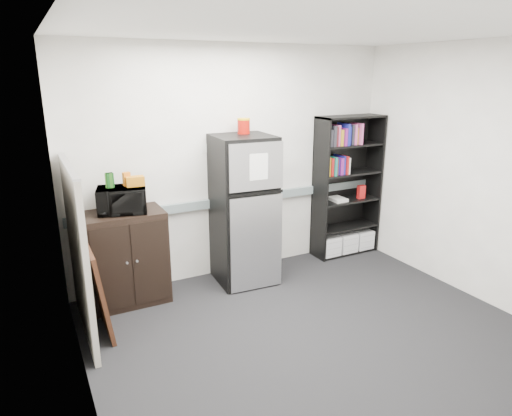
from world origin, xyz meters
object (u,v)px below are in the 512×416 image
(cubicle_partition, at_px, (78,252))
(microwave, at_px, (122,200))
(cabinet, at_px, (127,257))
(refrigerator, at_px, (243,210))
(bookshelf, at_px, (347,188))

(cubicle_partition, distance_m, microwave, 0.72)
(cabinet, xyz_separation_m, microwave, (0.00, -0.02, 0.63))
(refrigerator, bearing_deg, cubicle_partition, -165.85)
(bookshelf, bearing_deg, microwave, -178.43)
(cabinet, distance_m, refrigerator, 1.38)
(bookshelf, xyz_separation_m, microwave, (-2.93, -0.08, 0.22))
(cabinet, relative_size, refrigerator, 0.58)
(bookshelf, relative_size, refrigerator, 1.08)
(cubicle_partition, relative_size, cabinet, 1.62)
(cubicle_partition, height_order, cabinet, cubicle_partition)
(refrigerator, bearing_deg, microwave, -179.12)
(bookshelf, bearing_deg, cabinet, -178.74)
(cubicle_partition, height_order, microwave, cubicle_partition)
(cabinet, bearing_deg, cubicle_partition, -140.06)
(cubicle_partition, distance_m, cabinet, 0.73)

